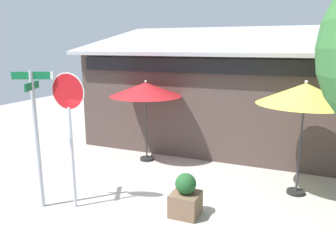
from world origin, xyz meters
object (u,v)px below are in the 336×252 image
street_sign_post (36,127)px  stop_sign (69,115)px  patio_umbrella_mustard_center (305,95)px  patio_umbrella_crimson_left (146,90)px  sidewalk_planter (185,197)px

street_sign_post → stop_sign: size_ratio=1.01×
stop_sign → patio_umbrella_mustard_center: (4.65, 2.71, 0.35)m
patio_umbrella_crimson_left → street_sign_post: bearing=-101.6°
patio_umbrella_mustard_center → sidewalk_planter: size_ratio=2.95×
stop_sign → patio_umbrella_crimson_left: stop_sign is taller
street_sign_post → patio_umbrella_mustard_center: bearing=29.2°
street_sign_post → sidewalk_planter: bearing=15.7°
patio_umbrella_crimson_left → sidewalk_planter: bearing=-50.7°
sidewalk_planter → street_sign_post: bearing=-164.3°
patio_umbrella_mustard_center → patio_umbrella_crimson_left: bearing=169.8°
stop_sign → patio_umbrella_mustard_center: 5.39m
patio_umbrella_crimson_left → sidewalk_planter: 4.21m
street_sign_post → stop_sign: bearing=21.3°
patio_umbrella_mustard_center → sidewalk_planter: (-2.18, -2.10, -2.09)m
street_sign_post → sidewalk_planter: (3.17, 0.89, -1.46)m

